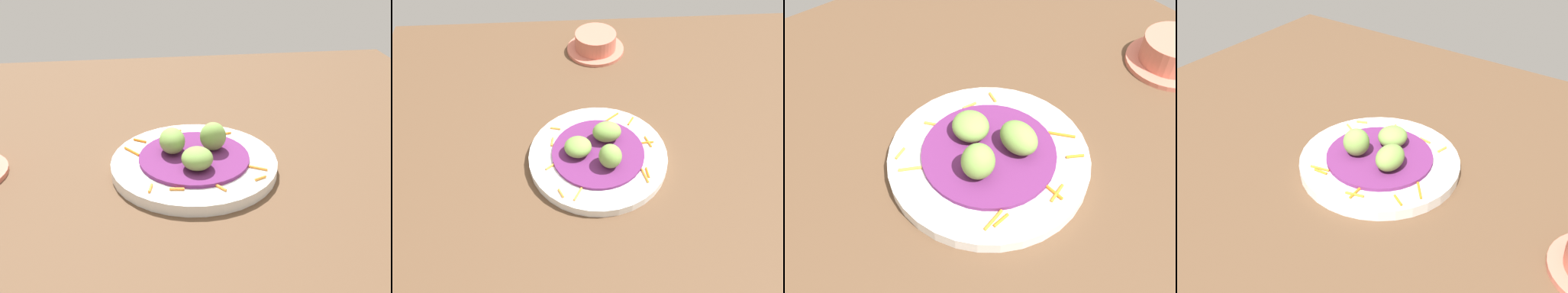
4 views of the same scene
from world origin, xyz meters
TOP-DOWN VIEW (x-y plane):
  - table_surface at (0.00, 0.00)cm, footprint 110.00×110.00cm
  - main_plate at (-5.37, 4.60)cm, footprint 26.12×26.12cm
  - cabbage_bed at (-5.37, 4.60)cm, footprint 17.39×17.39cm
  - carrot_garnish at (-3.60, 4.91)cm, footprint 20.86×21.64cm
  - guac_scoop_left at (-9.14, 4.60)cm, footprint 5.43×5.15cm
  - guac_scoop_center at (-3.49, 1.34)cm, footprint 5.73×5.78cm
  - guac_scoop_right at (-3.49, 7.86)cm, footprint 5.50×4.15cm
  - terracotta_bowl at (-3.11, 40.65)cm, footprint 13.90×13.90cm

SIDE VIEW (x-z plane):
  - table_surface at x=0.00cm, z-range 0.00..2.00cm
  - main_plate at x=-5.37cm, z-range 2.00..3.80cm
  - carrot_garnish at x=-3.60cm, z-range 3.80..4.20cm
  - cabbage_bed at x=-5.37cm, z-range 3.80..4.41cm
  - terracotta_bowl at x=-3.11cm, z-range 1.72..6.53cm
  - guac_scoop_left at x=-9.14cm, z-range 4.41..7.63cm
  - guac_scoop_right at x=-3.49cm, z-range 4.41..8.31cm
  - guac_scoop_center at x=-3.49cm, z-range 4.41..9.01cm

